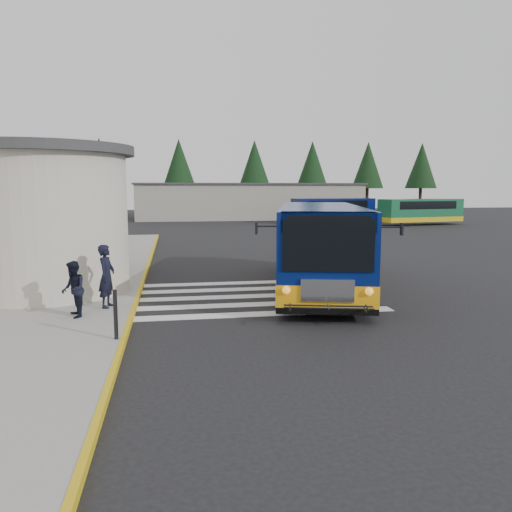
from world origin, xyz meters
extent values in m
plane|color=black|center=(0.00, 0.00, 0.00)|extent=(140.00, 140.00, 0.00)
cube|color=gray|center=(-9.00, 4.00, 0.07)|extent=(10.00, 34.00, 0.15)
cube|color=gold|center=(-4.05, 4.00, 0.08)|extent=(0.12, 34.00, 0.16)
cylinder|color=beige|center=(-7.00, 0.50, 2.40)|extent=(5.20, 5.20, 4.50)
cylinder|color=#38383A|center=(-7.00, 0.50, 4.80)|extent=(5.80, 5.80, 0.30)
cube|color=black|center=(-6.48, 5.00, 1.25)|extent=(0.08, 1.20, 2.20)
cube|color=#38383A|center=(-6.00, 5.00, 2.55)|extent=(1.20, 1.80, 0.12)
cube|color=silver|center=(-0.50, -3.20, 0.01)|extent=(8.00, 0.55, 0.01)
cube|color=silver|center=(-0.50, -2.00, 0.01)|extent=(8.00, 0.55, 0.01)
cube|color=silver|center=(-0.50, -0.80, 0.01)|extent=(8.00, 0.55, 0.01)
cube|color=silver|center=(-0.50, 0.40, 0.01)|extent=(8.00, 0.55, 0.01)
cube|color=silver|center=(-0.50, 1.60, 0.01)|extent=(8.00, 0.55, 0.01)
cube|color=gray|center=(6.00, 42.00, 2.00)|extent=(26.00, 8.00, 4.00)
cube|color=#38383A|center=(6.00, 42.00, 4.10)|extent=(26.40, 8.40, 0.20)
cylinder|color=black|center=(-22.00, 50.00, 1.80)|extent=(0.44, 0.44, 3.60)
cone|color=black|center=(-22.00, 50.00, 6.80)|extent=(4.40, 4.40, 6.40)
cylinder|color=black|center=(-12.00, 50.00, 1.80)|extent=(0.44, 0.44, 3.60)
cone|color=black|center=(-12.00, 50.00, 6.80)|extent=(4.40, 4.40, 6.40)
cylinder|color=black|center=(-2.00, 50.00, 1.80)|extent=(0.44, 0.44, 3.60)
cone|color=black|center=(-2.00, 50.00, 6.80)|extent=(4.40, 4.40, 6.40)
cylinder|color=black|center=(8.00, 50.00, 1.80)|extent=(0.44, 0.44, 3.60)
cone|color=black|center=(8.00, 50.00, 6.80)|extent=(4.40, 4.40, 6.40)
cylinder|color=black|center=(16.00, 50.00, 1.80)|extent=(0.44, 0.44, 3.60)
cone|color=black|center=(16.00, 50.00, 6.80)|extent=(4.40, 4.40, 6.40)
cylinder|color=black|center=(24.00, 50.00, 1.80)|extent=(0.44, 0.44, 3.60)
cone|color=black|center=(24.00, 50.00, 6.80)|extent=(4.40, 4.40, 6.40)
cylinder|color=black|center=(32.00, 50.00, 1.80)|extent=(0.44, 0.44, 3.60)
cone|color=black|center=(32.00, 50.00, 6.80)|extent=(4.40, 4.40, 6.40)
cube|color=#07175A|center=(2.27, 0.15, 1.70)|extent=(4.96, 10.06, 2.53)
cube|color=orange|center=(2.27, 0.15, 0.73)|extent=(5.00, 10.10, 0.60)
cube|color=black|center=(2.27, 0.15, 0.38)|extent=(4.98, 10.08, 0.24)
cube|color=black|center=(1.09, -4.58, 2.10)|extent=(2.32, 0.64, 1.35)
cube|color=silver|center=(1.09, -4.59, 0.92)|extent=(1.37, 0.40, 0.59)
cube|color=black|center=(1.15, 1.32, 2.21)|extent=(1.76, 6.91, 0.97)
cube|color=black|center=(3.80, 0.65, 2.21)|extent=(1.76, 6.91, 0.97)
cylinder|color=black|center=(0.34, -2.70, 0.52)|extent=(0.56, 1.08, 1.03)
cylinder|color=black|center=(2.64, -3.27, 0.52)|extent=(0.56, 1.08, 1.03)
cylinder|color=black|center=(1.80, 3.15, 0.52)|extent=(0.56, 1.08, 1.03)
cylinder|color=black|center=(4.10, 2.58, 0.52)|extent=(0.56, 1.08, 1.03)
cube|color=black|center=(-0.69, -3.94, 2.53)|extent=(0.10, 0.20, 0.32)
cube|color=black|center=(2.96, -4.85, 2.53)|extent=(0.10, 0.20, 0.32)
imported|color=black|center=(-4.79, -2.24, 1.06)|extent=(0.59, 0.75, 1.83)
imported|color=black|center=(-5.53, -3.27, 0.91)|extent=(0.76, 0.87, 1.52)
cylinder|color=black|center=(-4.20, -5.48, 0.73)|extent=(0.09, 0.09, 1.15)
cube|color=#06114D|center=(13.51, 32.99, 1.47)|extent=(8.79, 3.57, 2.18)
cube|color=gold|center=(13.51, 32.99, 0.59)|extent=(8.82, 3.60, 0.47)
cube|color=black|center=(13.51, 32.99, 1.99)|extent=(6.92, 3.35, 0.76)
cube|color=#175633|center=(21.29, 29.22, 1.46)|extent=(8.79, 3.89, 2.17)
cube|color=gold|center=(21.29, 29.22, 0.59)|extent=(8.82, 3.93, 0.47)
cube|color=black|center=(21.29, 29.22, 1.98)|extent=(6.94, 3.59, 0.76)
camera|label=1|loc=(-2.84, -16.91, 3.57)|focal=35.00mm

